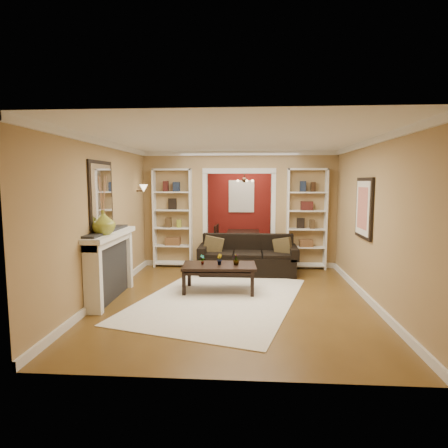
# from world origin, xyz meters

# --- Properties ---
(floor) EXTENTS (8.00, 8.00, 0.00)m
(floor) POSITION_xyz_m (0.00, 0.00, 0.00)
(floor) COLOR brown
(floor) RESTS_ON ground
(ceiling) EXTENTS (8.00, 8.00, 0.00)m
(ceiling) POSITION_xyz_m (0.00, 0.00, 2.70)
(ceiling) COLOR white
(ceiling) RESTS_ON ground
(wall_back) EXTENTS (8.00, 0.00, 8.00)m
(wall_back) POSITION_xyz_m (0.00, 4.00, 1.35)
(wall_back) COLOR tan
(wall_back) RESTS_ON ground
(wall_front) EXTENTS (8.00, 0.00, 8.00)m
(wall_front) POSITION_xyz_m (0.00, -4.00, 1.35)
(wall_front) COLOR tan
(wall_front) RESTS_ON ground
(wall_left) EXTENTS (0.00, 8.00, 8.00)m
(wall_left) POSITION_xyz_m (-2.25, 0.00, 1.35)
(wall_left) COLOR tan
(wall_left) RESTS_ON ground
(wall_right) EXTENTS (0.00, 8.00, 8.00)m
(wall_right) POSITION_xyz_m (2.25, 0.00, 1.35)
(wall_right) COLOR tan
(wall_right) RESTS_ON ground
(partition_wall) EXTENTS (4.50, 0.15, 2.70)m
(partition_wall) POSITION_xyz_m (0.00, 1.20, 1.35)
(partition_wall) COLOR tan
(partition_wall) RESTS_ON floor
(red_back_panel) EXTENTS (4.44, 0.04, 2.64)m
(red_back_panel) POSITION_xyz_m (0.00, 3.97, 1.32)
(red_back_panel) COLOR maroon
(red_back_panel) RESTS_ON floor
(dining_window) EXTENTS (0.78, 0.03, 0.98)m
(dining_window) POSITION_xyz_m (0.00, 3.93, 1.55)
(dining_window) COLOR #8CA5CC
(dining_window) RESTS_ON wall_back
(area_rug) EXTENTS (3.27, 3.95, 0.01)m
(area_rug) POSITION_xyz_m (-0.27, -1.40, 0.01)
(area_rug) COLOR white
(area_rug) RESTS_ON floor
(sofa) EXTENTS (2.13, 0.92, 0.83)m
(sofa) POSITION_xyz_m (0.21, 0.45, 0.42)
(sofa) COLOR black
(sofa) RESTS_ON floor
(pillow_left) EXTENTS (0.42, 0.17, 0.41)m
(pillow_left) POSITION_xyz_m (-0.54, 0.43, 0.61)
(pillow_left) COLOR brown
(pillow_left) RESTS_ON sofa
(pillow_right) EXTENTS (0.39, 0.28, 0.38)m
(pillow_right) POSITION_xyz_m (0.97, 0.43, 0.60)
(pillow_right) COLOR brown
(pillow_right) RESTS_ON sofa
(coffee_table) EXTENTS (1.36, 0.79, 0.50)m
(coffee_table) POSITION_xyz_m (-0.30, -0.93, 0.25)
(coffee_table) COLOR black
(coffee_table) RESTS_ON floor
(plant_left) EXTENTS (0.11, 0.12, 0.18)m
(plant_left) POSITION_xyz_m (-0.61, -0.93, 0.59)
(plant_left) COLOR #336626
(plant_left) RESTS_ON coffee_table
(plant_center) EXTENTS (0.12, 0.13, 0.19)m
(plant_center) POSITION_xyz_m (-0.30, -0.93, 0.60)
(plant_center) COLOR #336626
(plant_center) RESTS_ON coffee_table
(plant_right) EXTENTS (0.16, 0.16, 0.20)m
(plant_right) POSITION_xyz_m (0.01, -0.93, 0.60)
(plant_right) COLOR #336626
(plant_right) RESTS_ON coffee_table
(bookshelf_left) EXTENTS (0.90, 0.30, 2.30)m
(bookshelf_left) POSITION_xyz_m (-1.55, 1.03, 1.15)
(bookshelf_left) COLOR white
(bookshelf_left) RESTS_ON floor
(bookshelf_right) EXTENTS (0.90, 0.30, 2.30)m
(bookshelf_right) POSITION_xyz_m (1.55, 1.03, 1.15)
(bookshelf_right) COLOR white
(bookshelf_right) RESTS_ON floor
(fireplace) EXTENTS (0.32, 1.70, 1.16)m
(fireplace) POSITION_xyz_m (-2.09, -1.50, 0.58)
(fireplace) COLOR white
(fireplace) RESTS_ON floor
(vase) EXTENTS (0.42, 0.42, 0.39)m
(vase) POSITION_xyz_m (-2.09, -1.80, 1.36)
(vase) COLOR olive
(vase) RESTS_ON fireplace
(mirror) EXTENTS (0.03, 0.95, 1.10)m
(mirror) POSITION_xyz_m (-2.23, -1.50, 1.80)
(mirror) COLOR silver
(mirror) RESTS_ON wall_left
(wall_sconce) EXTENTS (0.18, 0.18, 0.22)m
(wall_sconce) POSITION_xyz_m (-2.15, 0.55, 1.83)
(wall_sconce) COLOR #FFE0A5
(wall_sconce) RESTS_ON wall_left
(framed_art) EXTENTS (0.04, 0.85, 1.05)m
(framed_art) POSITION_xyz_m (2.21, -1.00, 1.55)
(framed_art) COLOR black
(framed_art) RESTS_ON wall_right
(dining_table) EXTENTS (1.65, 0.92, 0.58)m
(dining_table) POSITION_xyz_m (0.10, 2.76, 0.29)
(dining_table) COLOR black
(dining_table) RESTS_ON floor
(dining_chair_nw) EXTENTS (0.51, 0.51, 0.84)m
(dining_chair_nw) POSITION_xyz_m (-0.45, 2.46, 0.42)
(dining_chair_nw) COLOR black
(dining_chair_nw) RESTS_ON floor
(dining_chair_ne) EXTENTS (0.49, 0.49, 0.76)m
(dining_chair_ne) POSITION_xyz_m (0.65, 2.46, 0.38)
(dining_chair_ne) COLOR black
(dining_chair_ne) RESTS_ON floor
(dining_chair_sw) EXTENTS (0.46, 0.46, 0.80)m
(dining_chair_sw) POSITION_xyz_m (-0.45, 3.06, 0.40)
(dining_chair_sw) COLOR black
(dining_chair_sw) RESTS_ON floor
(dining_chair_se) EXTENTS (0.52, 0.52, 0.82)m
(dining_chair_se) POSITION_xyz_m (0.65, 3.06, 0.41)
(dining_chair_se) COLOR black
(dining_chair_se) RESTS_ON floor
(chandelier) EXTENTS (0.50, 0.50, 0.30)m
(chandelier) POSITION_xyz_m (0.00, 2.70, 2.02)
(chandelier) COLOR #3E2A1C
(chandelier) RESTS_ON ceiling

